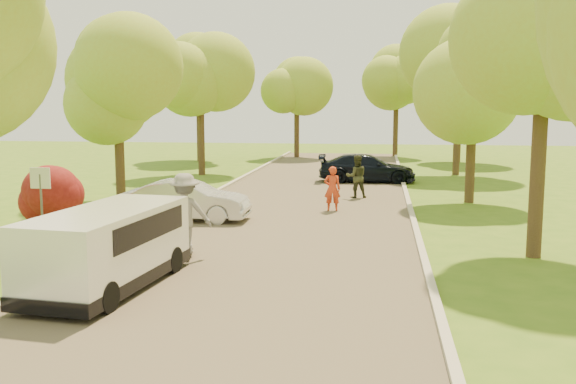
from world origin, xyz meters
The scene contains 22 objects.
ground centered at (0.00, 0.00, 0.00)m, with size 100.00×100.00×0.00m, color #3E6718.
road centered at (0.00, 8.00, 0.01)m, with size 8.00×60.00×0.01m, color #4C4438.
curb_left centered at (-4.05, 8.00, 0.06)m, with size 0.18×60.00×0.12m, color #B2AD9E.
curb_right centered at (4.05, 8.00, 0.06)m, with size 0.18×60.00×0.12m, color #B2AD9E.
street_sign centered at (-5.80, 4.00, 1.56)m, with size 0.55×0.06×2.17m.
red_shrub centered at (-6.30, 5.50, 1.10)m, with size 1.70×1.70×1.95m.
tree_l_midb centered at (-6.81, 12.00, 4.59)m, with size 4.30×4.20×6.62m.
tree_l_far centered at (-6.39, 22.00, 5.47)m, with size 4.92×4.80×7.79m.
tree_r_mida centered at (7.02, 5.00, 5.54)m, with size 5.13×5.00×7.95m.
tree_r_midb centered at (6.60, 14.00, 4.88)m, with size 4.51×4.40×7.01m.
tree_r_far centered at (7.23, 24.00, 5.83)m, with size 5.33×5.20×8.34m.
tree_bg_a centered at (-8.78, 30.00, 5.31)m, with size 5.12×5.00×7.72m.
tree_bg_b centered at (8.22, 32.00, 5.54)m, with size 5.12×5.00×7.95m.
tree_bg_c centered at (-2.79, 34.00, 5.02)m, with size 4.92×4.80×7.33m.
tree_bg_d centered at (4.22, 36.00, 5.31)m, with size 5.12×5.00×7.72m.
minivan centered at (-2.59, 0.88, 0.88)m, with size 2.20×4.63×1.66m.
silver_sedan centered at (-3.30, 8.64, 0.67)m, with size 1.42×4.06×1.34m, color silver.
dark_sedan centered at (2.30, 20.00, 0.68)m, with size 1.91×4.71×1.37m, color black.
longboard centered at (-1.81, 3.64, 0.11)m, with size 0.49×1.06×0.12m.
skateboarder centered at (-1.81, 3.64, 1.13)m, with size 1.29×0.74×2.00m, color slate.
person_striped centered at (1.27, 11.21, 0.81)m, with size 0.59×0.39×1.61m, color #BF391C.
person_olive centered at (2.00, 14.54, 0.88)m, with size 0.85×0.67×1.76m, color #2E321E.
Camera 1 is at (2.95, -11.45, 3.82)m, focal length 40.00 mm.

